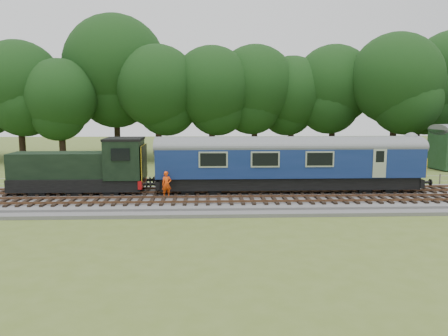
{
  "coord_description": "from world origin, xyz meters",
  "views": [
    {
      "loc": [
        -0.03,
        -28.16,
        6.29
      ],
      "look_at": [
        1.11,
        1.4,
        2.0
      ],
      "focal_mm": 35.0,
      "sensor_mm": 36.0,
      "label": 1
    }
  ],
  "objects": [
    {
      "name": "fence",
      "position": [
        0.0,
        4.5,
        0.0
      ],
      "size": [
        64.0,
        0.12,
        1.0
      ],
      "primitive_type": null,
      "color": "#6B6054",
      "rests_on": "ground"
    },
    {
      "name": "track_south",
      "position": [
        0.0,
        -1.6,
        0.42
      ],
      "size": [
        67.2,
        2.4,
        0.21
      ],
      "color": "black",
      "rests_on": "ballast"
    },
    {
      "name": "dmu_railcar",
      "position": [
        5.57,
        1.4,
        2.61
      ],
      "size": [
        18.05,
        2.86,
        3.88
      ],
      "color": "black",
      "rests_on": "ground"
    },
    {
      "name": "ground",
      "position": [
        0.0,
        0.0,
        0.0
      ],
      "size": [
        120.0,
        120.0,
        0.0
      ],
      "primitive_type": "plane",
      "color": "#506424",
      "rests_on": "ground"
    },
    {
      "name": "ballast",
      "position": [
        0.0,
        0.0,
        0.17
      ],
      "size": [
        70.0,
        7.0,
        0.35
      ],
      "primitive_type": "cube",
      "color": "#4C4C4F",
      "rests_on": "ground"
    },
    {
      "name": "tree_line",
      "position": [
        0.0,
        22.0,
        0.0
      ],
      "size": [
        70.0,
        8.0,
        18.0
      ],
      "primitive_type": null,
      "color": "black",
      "rests_on": "ground"
    },
    {
      "name": "shunter_loco",
      "position": [
        -8.36,
        1.4,
        1.97
      ],
      "size": [
        8.91,
        2.6,
        3.38
      ],
      "color": "black",
      "rests_on": "ground"
    },
    {
      "name": "worker",
      "position": [
        -2.66,
        -0.35,
        1.2
      ],
      "size": [
        0.72,
        0.58,
        1.7
      ],
      "primitive_type": "imported",
      "rotation": [
        0.0,
        0.0,
        0.31
      ],
      "color": "#F5480C",
      "rests_on": "ballast"
    },
    {
      "name": "track_north",
      "position": [
        0.0,
        1.4,
        0.42
      ],
      "size": [
        67.2,
        2.4,
        0.21
      ],
      "color": "black",
      "rests_on": "ballast"
    },
    {
      "name": "shed",
      "position": [
        15.05,
        15.86,
        1.24
      ],
      "size": [
        3.83,
        3.83,
        2.44
      ],
      "rotation": [
        0.0,
        0.0,
        0.35
      ],
      "color": "#183619",
      "rests_on": "ground"
    }
  ]
}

